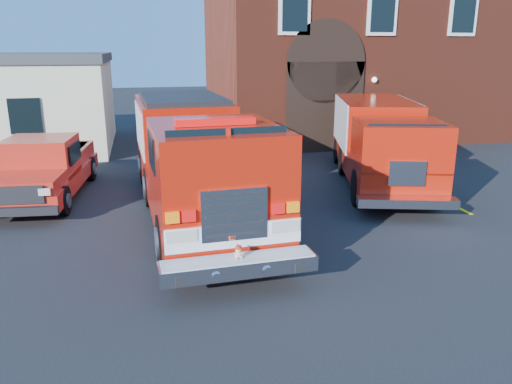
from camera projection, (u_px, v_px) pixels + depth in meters
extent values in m
plane|color=black|center=(246.00, 226.00, 13.31)|extent=(100.00, 100.00, 0.00)
cube|color=yellow|center=(442.00, 200.00, 15.65)|extent=(0.12, 3.00, 0.01)
cube|color=yellow|center=(395.00, 176.00, 18.45)|extent=(0.12, 3.00, 0.01)
cube|color=yellow|center=(361.00, 159.00, 21.26)|extent=(0.12, 3.00, 0.01)
cube|color=maroon|center=(354.00, 59.00, 27.24)|extent=(15.00, 10.00, 8.00)
cube|color=black|center=(325.00, 108.00, 22.34)|extent=(3.60, 0.12, 4.00)
cylinder|color=black|center=(326.00, 62.00, 21.78)|extent=(3.60, 0.12, 3.60)
cube|color=black|center=(295.00, 13.00, 20.88)|extent=(1.40, 0.10, 1.80)
cube|color=black|center=(382.00, 14.00, 21.74)|extent=(1.40, 0.10, 1.80)
cube|color=black|center=(463.00, 15.00, 22.60)|extent=(1.40, 0.10, 1.80)
cube|color=black|center=(25.00, 116.00, 19.64)|extent=(1.20, 0.10, 1.40)
cylinder|color=black|center=(167.00, 241.00, 10.72)|extent=(0.43, 1.20, 1.18)
cylinder|color=black|center=(271.00, 231.00, 11.32)|extent=(0.43, 1.20, 1.18)
cube|color=#B91909|center=(196.00, 183.00, 14.10)|extent=(3.11, 9.76, 0.96)
cube|color=#B91909|center=(182.00, 127.00, 16.04)|extent=(2.89, 4.83, 1.72)
cube|color=#B91909|center=(216.00, 162.00, 10.87)|extent=(2.83, 3.55, 1.61)
cube|color=black|center=(229.00, 155.00, 9.51)|extent=(2.36, 0.19, 1.01)
cube|color=red|center=(215.00, 121.00, 10.62)|extent=(1.73, 0.44, 0.15)
cube|color=white|center=(235.00, 236.00, 9.56)|extent=(2.68, 0.19, 0.47)
cube|color=silver|center=(234.00, 215.00, 9.43)|extent=(1.29, 0.12, 1.01)
cube|color=silver|center=(239.00, 266.00, 9.42)|extent=(3.03, 0.72, 0.30)
cube|color=#B7B7BF|center=(139.00, 128.00, 15.69)|extent=(0.22, 3.86, 1.39)
cube|color=#B7B7BF|center=(223.00, 125.00, 16.39)|extent=(0.22, 3.86, 1.39)
sphere|color=#DCBA85|center=(238.00, 255.00, 9.36)|extent=(0.16, 0.16, 0.15)
sphere|color=#DCBA85|center=(238.00, 249.00, 9.32)|extent=(0.13, 0.13, 0.13)
sphere|color=#DCBA85|center=(236.00, 247.00, 9.31)|extent=(0.05, 0.05, 0.05)
sphere|color=#DCBA85|center=(241.00, 246.00, 9.33)|extent=(0.05, 0.05, 0.05)
ellipsoid|color=red|center=(238.00, 247.00, 9.32)|extent=(0.14, 0.14, 0.07)
cylinder|color=red|center=(239.00, 248.00, 9.31)|extent=(0.16, 0.16, 0.01)
cylinder|color=black|center=(63.00, 201.00, 14.12)|extent=(0.38, 0.87, 0.85)
cube|color=red|center=(47.00, 179.00, 15.83)|extent=(2.71, 6.01, 0.48)
cube|color=red|center=(24.00, 183.00, 13.74)|extent=(2.10, 1.78, 0.37)
cube|color=red|center=(41.00, 155.00, 15.29)|extent=(2.13, 2.10, 1.06)
cube|color=red|center=(59.00, 155.00, 17.32)|extent=(2.17, 2.41, 0.58)
cube|color=black|center=(16.00, 212.00, 13.00)|extent=(2.16, 0.37, 0.23)
cylinder|color=black|center=(359.00, 187.00, 15.00)|extent=(0.64, 1.15, 1.10)
cylinder|color=black|center=(433.00, 189.00, 14.88)|extent=(0.64, 1.15, 1.10)
cube|color=#B91909|center=(379.00, 158.00, 17.53)|extent=(4.62, 8.36, 0.90)
cube|color=#B91909|center=(374.00, 120.00, 18.65)|extent=(3.79, 5.49, 1.50)
cube|color=#B91909|center=(399.00, 144.00, 14.56)|extent=(3.06, 3.00, 1.30)
cube|color=#B7B7BF|center=(340.00, 122.00, 18.74)|extent=(1.21, 4.04, 1.70)
cube|color=#B7B7BF|center=(408.00, 123.00, 18.61)|extent=(1.21, 4.04, 1.70)
cube|color=silver|center=(407.00, 202.00, 13.55)|extent=(2.71, 1.18, 0.25)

